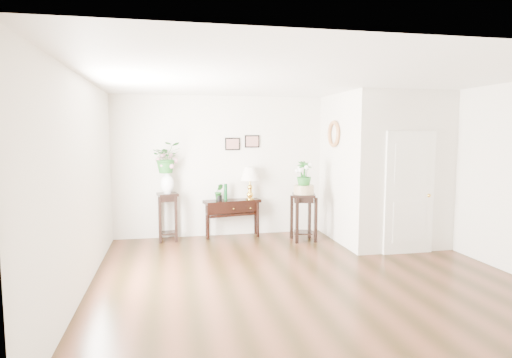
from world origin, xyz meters
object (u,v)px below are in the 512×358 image
object	(u,v)px
console_table	(232,218)
table_lamp	(250,182)
plant_stand_b	(303,217)
plant_stand_a	(168,217)

from	to	relation	value
console_table	table_lamp	bearing A→B (deg)	-11.00
table_lamp	plant_stand_b	world-z (taller)	table_lamp
table_lamp	plant_stand_b	bearing A→B (deg)	-32.44
table_lamp	console_table	bearing A→B (deg)	180.00
table_lamp	plant_stand_a	distance (m)	1.74
console_table	plant_stand_a	world-z (taller)	plant_stand_a
console_table	plant_stand_b	xyz separation A→B (m)	(1.30, -0.59, 0.08)
plant_stand_b	console_table	bearing A→B (deg)	155.39
console_table	table_lamp	world-z (taller)	table_lamp
table_lamp	plant_stand_a	world-z (taller)	table_lamp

